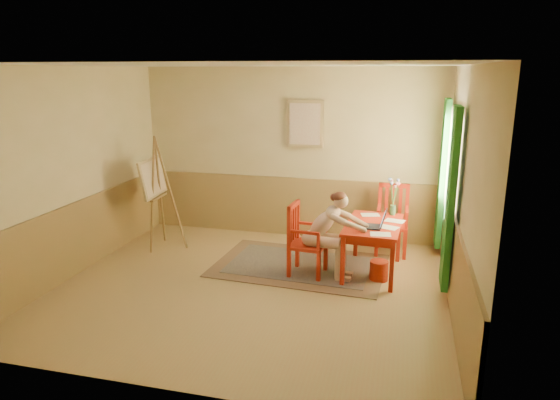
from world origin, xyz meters
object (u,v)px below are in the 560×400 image
(chair_back, at_px, (392,219))
(laptop, at_px, (373,224))
(table, at_px, (373,230))
(easel, at_px, (155,182))
(chair_left, at_px, (304,240))
(figure, at_px, (328,230))

(chair_back, distance_m, laptop, 1.14)
(table, height_order, chair_back, chair_back)
(easel, bearing_deg, chair_left, -12.29)
(chair_left, xyz_separation_m, laptop, (0.91, 0.09, 0.27))
(chair_left, xyz_separation_m, chair_back, (1.13, 1.18, 0.03))
(figure, distance_m, laptop, 0.60)
(laptop, bearing_deg, table, 90.40)
(chair_left, height_order, chair_back, chair_back)
(figure, height_order, easel, easel)
(figure, xyz_separation_m, laptop, (0.58, 0.11, 0.10))
(chair_left, bearing_deg, table, 17.02)
(table, bearing_deg, chair_back, 75.75)
(figure, bearing_deg, chair_left, 176.99)
(table, xyz_separation_m, chair_back, (0.23, 0.90, -0.10))
(chair_left, xyz_separation_m, figure, (0.33, -0.02, 0.16))
(table, distance_m, chair_left, 0.95)
(easel, bearing_deg, table, -4.45)
(chair_back, distance_m, easel, 3.71)
(chair_left, height_order, figure, figure)
(table, relative_size, laptop, 2.99)
(figure, relative_size, easel, 0.68)
(table, relative_size, figure, 1.02)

